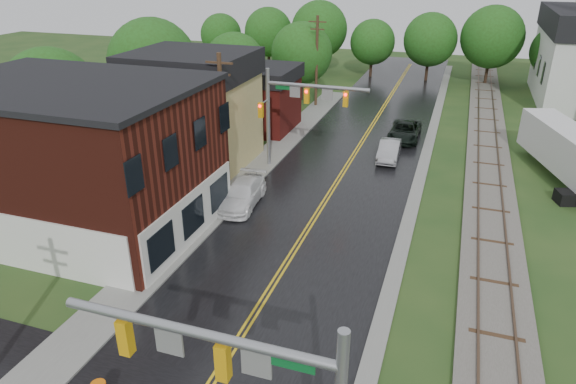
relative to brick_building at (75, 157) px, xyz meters
The scene contains 18 objects.
main_road 19.95m from the brick_building, 50.23° to the left, with size 10.00×90.00×0.02m, color black.
curb_right 27.15m from the brick_building, 48.20° to the left, with size 0.80×70.00×0.12m, color gray.
sidewalk_left 12.52m from the brick_building, 57.86° to the left, with size 2.40×50.00×0.12m, color gray.
brick_building is the anchor object (origin of this frame).
yellow_house 11.14m from the brick_building, 82.32° to the left, with size 8.00×7.00×6.40m, color tan.
darkred_building 20.25m from the brick_building, 82.92° to the left, with size 7.00×6.00×4.40m, color #3F0F0C.
railroad 30.36m from the brick_building, 41.66° to the left, with size 3.20×80.00×0.30m.
traffic_signal_far 15.03m from the brick_building, 53.08° to the left, with size 7.34×0.43×7.20m.
utility_pole_b 9.03m from the brick_building, 50.93° to the left, with size 1.80×0.28×9.00m.
utility_pole_c 29.56m from the brick_building, 78.91° to the left, with size 1.80×0.28×9.00m.
tree_left_a 10.14m from the brick_building, 136.87° to the left, with size 6.80×6.80×8.67m.
tree_left_b 17.80m from the brick_building, 107.61° to the left, with size 7.60×7.60×9.69m.
tree_left_c 24.94m from the brick_building, 93.14° to the left, with size 6.00×6.00×7.65m.
tree_left_e 31.12m from the brick_building, 83.29° to the left, with size 6.40×6.40×8.16m.
suv_dark 26.58m from the brick_building, 53.29° to the left, with size 2.43×5.27×1.47m, color black.
sedan_silver 22.39m from the brick_building, 46.59° to the left, with size 1.51×4.33×1.43m, color #9E9EA2.
pickup_white 9.85m from the brick_building, 33.78° to the left, with size 2.08×5.11×1.48m, color white.
semi_trailer 31.74m from the brick_building, 30.48° to the left, with size 5.52×11.23×3.55m.
Camera 1 is at (7.21, -6.42, 14.34)m, focal length 32.00 mm.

